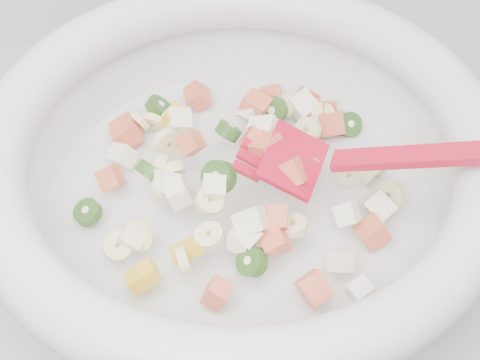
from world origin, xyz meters
TOP-DOWN VIEW (x-y plane):
  - mixing_bowl at (-0.08, 1.40)m, footprint 0.43×0.43m

SIDE VIEW (x-z plane):
  - mixing_bowl at x=-0.08m, z-range 0.89..1.04m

